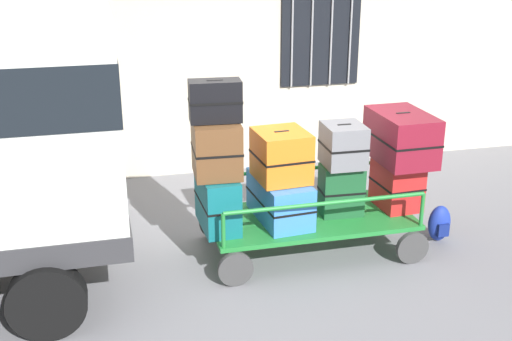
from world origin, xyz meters
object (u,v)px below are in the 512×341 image
(suitcase_midleft_bottom, at_px, (280,199))
(suitcase_midleft_middle, at_px, (281,155))
(luggage_cart, at_px, (310,221))
(suitcase_left_middle, at_px, (217,149))
(suitcase_midright_bottom, at_px, (397,183))
(suitcase_midright_middle, at_px, (401,137))
(suitcase_center_middle, at_px, (343,145))
(suitcase_left_top, at_px, (215,101))
(suitcase_left_bottom, at_px, (218,201))
(backpack, at_px, (439,224))
(suitcase_center_bottom, at_px, (341,190))

(suitcase_midleft_bottom, height_order, suitcase_midleft_middle, suitcase_midleft_middle)
(luggage_cart, distance_m, suitcase_left_middle, 1.42)
(suitcase_midright_bottom, height_order, suitcase_midright_middle, suitcase_midright_middle)
(suitcase_center_middle, relative_size, suitcase_midright_middle, 0.55)
(suitcase_center_middle, bearing_deg, suitcase_left_middle, -179.63)
(luggage_cart, xyz_separation_m, suitcase_left_top, (-1.05, -0.01, 1.46))
(suitcase_left_bottom, relative_size, suitcase_left_middle, 1.28)
(luggage_cart, bearing_deg, suitcase_midright_bottom, 1.49)
(suitcase_left_middle, relative_size, backpack, 1.32)
(suitcase_center_bottom, relative_size, backpack, 1.33)
(suitcase_left_middle, height_order, suitcase_center_bottom, suitcase_left_middle)
(suitcase_center_bottom, height_order, suitcase_center_middle, suitcase_center_middle)
(suitcase_midleft_bottom, relative_size, suitcase_center_middle, 1.95)
(suitcase_left_middle, xyz_separation_m, suitcase_midleft_bottom, (0.70, 0.04, -0.65))
(luggage_cart, distance_m, suitcase_center_bottom, 0.50)
(suitcase_midleft_bottom, height_order, suitcase_center_middle, suitcase_center_middle)
(backpack, bearing_deg, suitcase_midright_bottom, 159.58)
(suitcase_center_middle, bearing_deg, suitcase_midright_middle, 3.03)
(suitcase_midright_bottom, bearing_deg, suitcase_center_middle, -176.19)
(luggage_cart, distance_m, suitcase_midleft_bottom, 0.47)
(suitcase_left_top, height_order, suitcase_midleft_bottom, suitcase_left_top)
(luggage_cart, distance_m, backpack, 1.56)
(backpack, bearing_deg, suitcase_midleft_bottom, 174.88)
(suitcase_midleft_middle, relative_size, suitcase_center_middle, 1.28)
(suitcase_midright_middle, bearing_deg, backpack, -19.44)
(suitcase_center_bottom, xyz_separation_m, backpack, (1.19, -0.13, -0.49))
(suitcase_center_bottom, distance_m, suitcase_midright_bottom, 0.70)
(suitcase_left_middle, xyz_separation_m, suitcase_midright_bottom, (2.11, 0.06, -0.61))
(suitcase_midright_middle, bearing_deg, suitcase_midright_bottom, 90.00)
(suitcase_left_top, xyz_separation_m, suitcase_midleft_bottom, (0.70, 0.02, -1.16))
(suitcase_midright_bottom, bearing_deg, suitcase_midright_middle, -90.00)
(suitcase_left_top, bearing_deg, backpack, -3.24)
(suitcase_midleft_middle, distance_m, suitcase_midright_middle, 1.41)
(suitcase_midleft_middle, relative_size, suitcase_center_bottom, 1.09)
(suitcase_left_bottom, bearing_deg, suitcase_midright_middle, 0.97)
(suitcase_left_middle, distance_m, suitcase_center_bottom, 1.53)
(suitcase_midleft_middle, xyz_separation_m, suitcase_center_bottom, (0.70, -0.01, -0.46))
(suitcase_midleft_bottom, bearing_deg, suitcase_midright_middle, 0.13)
(luggage_cart, relative_size, suitcase_left_middle, 4.03)
(suitcase_midleft_middle, bearing_deg, suitcase_left_middle, -178.98)
(suitcase_left_top, bearing_deg, suitcase_midright_bottom, 0.97)
(suitcase_left_bottom, relative_size, suitcase_midleft_middle, 1.17)
(luggage_cart, bearing_deg, backpack, -5.74)
(suitcase_center_bottom, bearing_deg, luggage_cart, 176.24)
(suitcase_left_middle, relative_size, suitcase_midleft_middle, 0.91)
(suitcase_center_bottom, height_order, suitcase_midright_bottom, suitcase_center_bottom)
(luggage_cart, bearing_deg, suitcase_left_top, -179.55)
(suitcase_midleft_bottom, xyz_separation_m, suitcase_midleft_middle, (0.00, -0.03, 0.51))
(suitcase_left_bottom, relative_size, suitcase_center_bottom, 1.27)
(suitcase_left_bottom, bearing_deg, suitcase_center_middle, -0.06)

